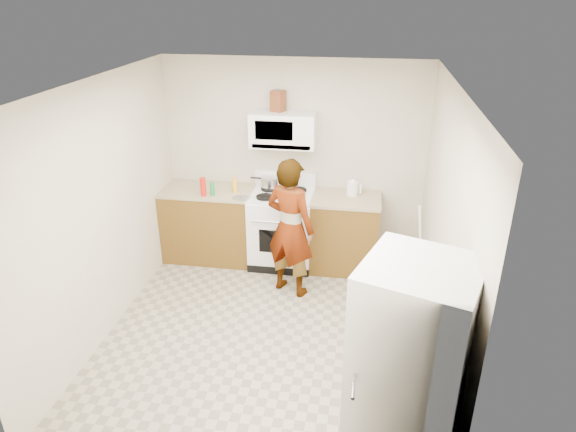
% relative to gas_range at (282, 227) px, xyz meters
% --- Properties ---
extents(floor, '(3.60, 3.60, 0.00)m').
position_rel_gas_range_xyz_m(floor, '(0.10, -1.48, -0.49)').
color(floor, gray).
rests_on(floor, ground).
extents(back_wall, '(3.20, 0.02, 2.50)m').
position_rel_gas_range_xyz_m(back_wall, '(0.10, 0.31, 0.76)').
color(back_wall, beige).
rests_on(back_wall, floor).
extents(right_wall, '(0.02, 3.60, 2.50)m').
position_rel_gas_range_xyz_m(right_wall, '(1.69, -1.48, 0.76)').
color(right_wall, beige).
rests_on(right_wall, floor).
extents(cabinet_left, '(1.12, 0.62, 0.90)m').
position_rel_gas_range_xyz_m(cabinet_left, '(-0.94, 0.01, -0.04)').
color(cabinet_left, brown).
rests_on(cabinet_left, floor).
extents(counter_left, '(1.14, 0.64, 0.03)m').
position_rel_gas_range_xyz_m(counter_left, '(-0.94, 0.01, 0.43)').
color(counter_left, gray).
rests_on(counter_left, cabinet_left).
extents(cabinet_right, '(0.80, 0.62, 0.90)m').
position_rel_gas_range_xyz_m(cabinet_right, '(0.78, 0.01, -0.04)').
color(cabinet_right, brown).
rests_on(cabinet_right, floor).
extents(counter_right, '(0.82, 0.64, 0.03)m').
position_rel_gas_range_xyz_m(counter_right, '(0.78, 0.01, 0.43)').
color(counter_right, gray).
rests_on(counter_right, cabinet_right).
extents(gas_range, '(0.76, 0.65, 1.13)m').
position_rel_gas_range_xyz_m(gas_range, '(0.00, 0.00, 0.00)').
color(gas_range, white).
rests_on(gas_range, floor).
extents(microwave, '(0.76, 0.38, 0.40)m').
position_rel_gas_range_xyz_m(microwave, '(0.00, 0.13, 1.21)').
color(microwave, white).
rests_on(microwave, back_wall).
extents(person, '(0.69, 0.59, 1.60)m').
position_rel_gas_range_xyz_m(person, '(0.20, -0.65, 0.32)').
color(person, tan).
rests_on(person, floor).
extents(fridge, '(0.89, 0.89, 1.70)m').
position_rel_gas_range_xyz_m(fridge, '(1.37, -2.89, 0.36)').
color(fridge, '#BABAB6').
rests_on(fridge, floor).
extents(kettle, '(0.17, 0.17, 0.17)m').
position_rel_gas_range_xyz_m(kettle, '(0.84, 0.10, 0.53)').
color(kettle, white).
rests_on(kettle, counter_right).
extents(jug, '(0.18, 0.18, 0.24)m').
position_rel_gas_range_xyz_m(jug, '(-0.07, 0.17, 1.53)').
color(jug, brown).
rests_on(jug, microwave).
extents(saucepan, '(0.25, 0.25, 0.12)m').
position_rel_gas_range_xyz_m(saucepan, '(-0.17, 0.17, 0.53)').
color(saucepan, '#B0B1B5').
rests_on(saucepan, gas_range).
extents(tray, '(0.29, 0.23, 0.05)m').
position_rel_gas_range_xyz_m(tray, '(0.15, -0.05, 0.47)').
color(tray, silver).
rests_on(tray, gas_range).
extents(bottle_spray, '(0.08, 0.08, 0.23)m').
position_rel_gas_range_xyz_m(bottle_spray, '(-0.92, -0.21, 0.56)').
color(bottle_spray, red).
rests_on(bottle_spray, counter_left).
extents(bottle_hot_sauce, '(0.07, 0.07, 0.18)m').
position_rel_gas_range_xyz_m(bottle_hot_sauce, '(-0.57, -0.04, 0.54)').
color(bottle_hot_sauce, '#FEAB1C').
rests_on(bottle_hot_sauce, counter_left).
extents(bottle_green_cap, '(0.06, 0.06, 0.17)m').
position_rel_gas_range_xyz_m(bottle_green_cap, '(-0.81, -0.18, 0.53)').
color(bottle_green_cap, '#178232').
rests_on(bottle_green_cap, counter_left).
extents(pot_lid, '(0.25, 0.25, 0.01)m').
position_rel_gas_range_xyz_m(pot_lid, '(-0.45, -0.20, 0.45)').
color(pot_lid, white).
rests_on(pot_lid, counter_left).
extents(broom, '(0.18, 0.20, 1.15)m').
position_rel_gas_range_xyz_m(broom, '(1.64, -0.57, 0.10)').
color(broom, white).
rests_on(broom, floor).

